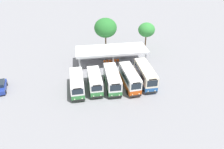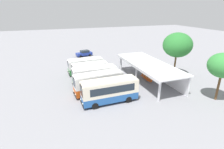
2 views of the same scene
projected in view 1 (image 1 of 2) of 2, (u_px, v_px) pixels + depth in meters
ground_plane at (115, 93)px, 35.98m from camera, size 180.00×180.00×0.00m
city_bus_nearest_orange at (77, 83)px, 35.66m from camera, size 2.53×7.06×3.06m
city_bus_second_in_row at (95, 81)px, 36.22m from camera, size 2.47×6.65×3.08m
city_bus_middle_cream at (112, 79)px, 36.63m from camera, size 2.44×7.49×3.27m
city_bus_fourth_amber at (130, 78)px, 36.85m from camera, size 2.64×7.66×3.36m
city_bus_fifth_blue at (145, 74)px, 37.88m from camera, size 2.45×8.00×3.38m
parked_car_flank at (0, 86)px, 36.33m from camera, size 2.53×4.58×1.62m
terminal_canopy at (111, 51)px, 44.98m from camera, size 15.42×5.75×3.40m
waiting_chair_end_by_column at (105, 62)px, 45.09m from camera, size 0.45×0.45×0.86m
waiting_chair_second_from_end at (107, 61)px, 45.24m from camera, size 0.45×0.45×0.86m
waiting_chair_middle_seat at (110, 61)px, 45.26m from camera, size 0.45×0.45×0.86m
waiting_chair_fourth_seat at (113, 61)px, 45.34m from camera, size 0.45×0.45×0.86m
waiting_chair_fifth_seat at (115, 61)px, 45.41m from camera, size 0.45×0.45×0.86m
waiting_chair_far_end_seat at (118, 61)px, 45.56m from camera, size 0.45×0.45×0.86m
roadside_tree_behind_canopy at (106, 28)px, 47.75m from camera, size 5.32×5.32×8.37m
roadside_tree_east_of_canopy at (147, 30)px, 49.22m from camera, size 4.02×4.02×6.94m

